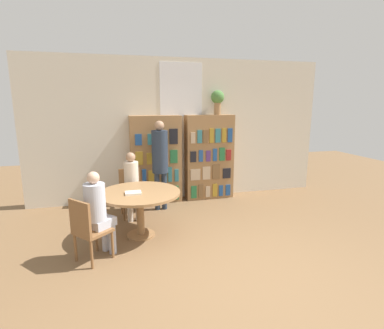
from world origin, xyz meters
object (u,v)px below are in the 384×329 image
Objects in this scene: flower_vase at (218,99)px; reading_table at (140,199)px; librarian_standing at (160,156)px; chair_left_side at (131,190)px; chair_near_camera at (88,228)px; bookshelf_right at (209,157)px; seated_reader_left at (132,182)px; bookshelf_left at (156,160)px; seated_reader_right at (98,209)px.

reading_table is at bearing -138.23° from flower_vase.
librarian_standing is (0.50, 1.12, 0.46)m from reading_table.
chair_left_side is (-1.91, -0.66, -1.67)m from flower_vase.
bookshelf_right is at bearing 92.41° from chair_near_camera.
seated_reader_left reaches higher than chair_left_side.
flower_vase is at bearing 90.46° from chair_near_camera.
seated_reader_left is (-0.56, -0.84, -0.23)m from bookshelf_left.
bookshelf_left is at bearing -179.99° from bookshelf_right.
chair_left_side is 0.27m from seated_reader_left.
seated_reader_right is at bearing 90.00° from chair_near_camera.
bookshelf_right is 2.08× the size of chair_near_camera.
bookshelf_left is 1.03m from seated_reader_left.
bookshelf_right is at bearing 44.54° from reading_table.
seated_reader_right is at bearing 65.95° from chair_left_side.
reading_table is (-1.82, -1.63, -1.54)m from flower_vase.
flower_vase is 2.89m from reading_table.
seated_reader_left is (-1.89, -0.84, -1.47)m from flower_vase.
seated_reader_right is at bearing 62.95° from seated_reader_left.
chair_left_side is at bearing -131.09° from bookshelf_left.
bookshelf_right is at bearing -159.18° from seated_reader_left.
chair_near_camera is (-1.22, -2.26, -0.42)m from bookshelf_left.
bookshelf_right is at bearing 0.01° from bookshelf_left.
bookshelf_right reaches higher than chair_left_side.
chair_near_camera is (-2.55, -2.27, -1.67)m from flower_vase.
flower_vase is 0.40× the size of reading_table.
librarian_standing is at bearing 104.00° from chair_near_camera.
seated_reader_right is (0.13, 0.12, 0.20)m from chair_near_camera.
bookshelf_right is 1.51× the size of seated_reader_right.
flower_vase reaches higher than seated_reader_right.
bookshelf_right reaches higher than seated_reader_right.
reading_table is 0.80m from seated_reader_right.
reading_table is 1.44× the size of chair_near_camera.
bookshelf_left is 2.08× the size of chair_left_side.
chair_near_camera is at bearing -90.00° from seated_reader_right.
bookshelf_left is 2.41m from seated_reader_right.
seated_reader_right is at bearing -136.33° from bookshelf_right.
bookshelf_left is 1.72m from reading_table.
bookshelf_right is 1.50× the size of seated_reader_left.
seated_reader_left is 1.01× the size of seated_reader_right.
librarian_standing is (1.23, 1.76, 0.59)m from chair_near_camera.
bookshelf_left is 2.60m from chair_near_camera.
librarian_standing reaches higher than chair_near_camera.
flower_vase reaches higher than bookshelf_left.
librarian_standing is at bearing -159.14° from flower_vase.
bookshelf_left reaches higher than seated_reader_right.
flower_vase is 1.78m from librarian_standing.
bookshelf_right is 1.91m from chair_left_side.
librarian_standing is at bearing -156.52° from bookshelf_right.
chair_near_camera is at bearing -124.87° from librarian_standing.
seated_reader_right is 2.01m from librarian_standing.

